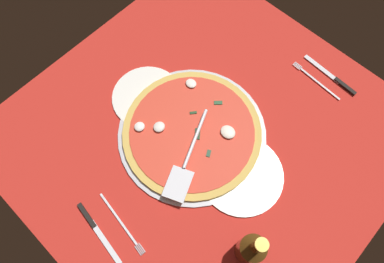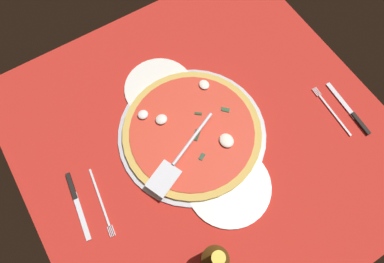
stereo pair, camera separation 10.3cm
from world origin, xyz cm
name	(u,v)px [view 1 (the left image)]	position (x,y,z in cm)	size (l,w,h in cm)	color
ground_plane	(205,134)	(0.00, 0.00, -0.40)	(107.74, 107.74, 0.80)	red
checker_pattern	(205,134)	(0.00, 0.00, 0.05)	(107.74, 107.74, 0.10)	white
pizza_pan	(192,133)	(2.75, 2.70, 0.59)	(45.05, 45.05, 0.98)	#B3B7BF
dinner_plate_left	(241,175)	(-16.65, 2.38, 0.60)	(24.34, 24.34, 1.00)	white
dinner_plate_right	(147,97)	(21.79, 3.38, 0.60)	(22.23, 22.23, 1.00)	white
pizza	(192,132)	(2.82, 2.66, 1.79)	(42.04, 42.04, 2.70)	gold
pizza_server	(188,159)	(-2.83, 10.48, 4.11)	(14.74, 27.81, 1.00)	silver
place_setting_near	(325,80)	(-15.92, -40.91, 0.46)	(21.48, 12.17, 1.40)	white
place_setting_far	(108,226)	(0.70, 38.44, 0.46)	(22.78, 15.98, 1.40)	white
beer_bottle	(252,249)	(-31.22, 17.39, 8.39)	(6.75, 6.75, 22.15)	#503111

